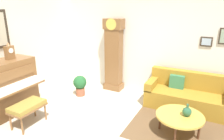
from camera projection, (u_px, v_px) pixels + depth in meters
ground_plane at (98, 137)px, 3.89m from camera, size 6.40×6.00×0.10m
wall_back at (143, 42)px, 5.48m from camera, size 5.30×0.13×2.80m
area_rug at (183, 131)px, 4.00m from camera, size 2.10×1.50×0.01m
piano at (3, 89)px, 4.42m from camera, size 0.87×1.44×1.22m
piano_bench at (27, 107)px, 4.09m from camera, size 0.42×0.70×0.48m
grandfather_clock at (114, 57)px, 5.72m from camera, size 0.52×0.34×2.03m
couch at (188, 95)px, 4.83m from camera, size 1.90×0.80×0.84m
coffee_table at (180, 116)px, 3.80m from camera, size 0.88×0.88×0.40m
mantel_clock at (9, 52)px, 4.43m from camera, size 0.13×0.18×0.38m
green_jug at (187, 112)px, 3.74m from camera, size 0.17×0.17×0.24m
potted_plant at (80, 84)px, 5.49m from camera, size 0.36×0.36×0.56m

